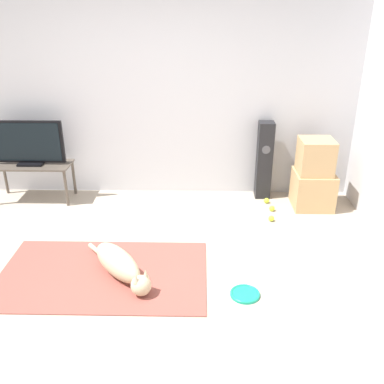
% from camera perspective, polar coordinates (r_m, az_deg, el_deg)
% --- Properties ---
extents(ground_plane, '(12.00, 12.00, 0.00)m').
position_cam_1_polar(ground_plane, '(3.93, -9.22, -12.33)').
color(ground_plane, '#B2A38E').
extents(wall_back, '(8.00, 0.06, 2.55)m').
position_cam_1_polar(wall_back, '(5.34, -6.31, 12.88)').
color(wall_back, silver).
rests_on(wall_back, ground_plane).
extents(area_rug, '(1.91, 1.13, 0.01)m').
position_cam_1_polar(area_rug, '(4.11, -11.78, -10.65)').
color(area_rug, '#934C42').
rests_on(area_rug, ground_plane).
extents(dog, '(0.71, 0.80, 0.27)m').
position_cam_1_polar(dog, '(3.96, -9.53, -9.57)').
color(dog, beige).
rests_on(dog, area_rug).
extents(frisbee, '(0.26, 0.26, 0.03)m').
position_cam_1_polar(frisbee, '(3.80, 7.08, -13.33)').
color(frisbee, '#199E7A').
rests_on(frisbee, ground_plane).
extents(cardboard_box_lower, '(0.46, 0.45, 0.44)m').
position_cam_1_polar(cardboard_box_lower, '(5.37, 15.79, 0.32)').
color(cardboard_box_lower, tan).
rests_on(cardboard_box_lower, ground_plane).
extents(cardboard_box_upper, '(0.39, 0.38, 0.41)m').
position_cam_1_polar(cardboard_box_upper, '(5.21, 16.16, 4.56)').
color(cardboard_box_upper, tan).
rests_on(cardboard_box_upper, cardboard_box_lower).
extents(floor_speaker, '(0.19, 0.19, 0.98)m').
position_cam_1_polar(floor_speaker, '(5.41, 9.60, 4.17)').
color(floor_speaker, black).
rests_on(floor_speaker, ground_plane).
extents(tv_stand, '(0.95, 0.40, 0.47)m').
position_cam_1_polar(tv_stand, '(5.64, -20.49, 2.88)').
color(tv_stand, brown).
rests_on(tv_stand, ground_plane).
extents(tv, '(0.85, 0.20, 0.54)m').
position_cam_1_polar(tv, '(5.54, -20.98, 6.09)').
color(tv, black).
rests_on(tv, tv_stand).
extents(tennis_ball_by_boxes, '(0.07, 0.07, 0.07)m').
position_cam_1_polar(tennis_ball_by_boxes, '(5.40, 9.91, -1.14)').
color(tennis_ball_by_boxes, '#C6E033').
rests_on(tennis_ball_by_boxes, ground_plane).
extents(tennis_ball_near_speaker, '(0.07, 0.07, 0.07)m').
position_cam_1_polar(tennis_ball_near_speaker, '(4.98, 10.53, -3.49)').
color(tennis_ball_near_speaker, '#C6E033').
rests_on(tennis_ball_near_speaker, ground_plane).
extents(tennis_ball_loose_on_carpet, '(0.07, 0.07, 0.07)m').
position_cam_1_polar(tennis_ball_loose_on_carpet, '(5.21, 10.61, -2.17)').
color(tennis_ball_loose_on_carpet, '#C6E033').
rests_on(tennis_ball_loose_on_carpet, ground_plane).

